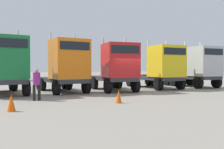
# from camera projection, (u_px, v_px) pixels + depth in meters

# --- Properties ---
(ground) EXTENTS (200.00, 200.00, 0.00)m
(ground) POSITION_uv_depth(u_px,v_px,m) (127.00, 93.00, 18.47)
(ground) COLOR gray
(semi_truck_green) EXTENTS (3.44, 6.72, 4.46)m
(semi_truck_green) POSITION_uv_depth(u_px,v_px,m) (5.00, 66.00, 16.44)
(semi_truck_green) COLOR #333338
(semi_truck_green) RESTS_ON ground
(semi_truck_orange) EXTENTS (3.17, 6.24, 4.45)m
(semi_truck_orange) POSITION_uv_depth(u_px,v_px,m) (66.00, 66.00, 18.16)
(semi_truck_orange) COLOR #333338
(semi_truck_orange) RESTS_ON ground
(semi_truck_red) EXTENTS (3.00, 6.24, 4.27)m
(semi_truck_red) POSITION_uv_depth(u_px,v_px,m) (117.00, 67.00, 19.29)
(semi_truck_red) COLOR #333338
(semi_truck_red) RESTS_ON ground
(semi_truck_yellow) EXTENTS (2.61, 6.41, 4.30)m
(semi_truck_yellow) POSITION_uv_depth(u_px,v_px,m) (162.00, 67.00, 21.55)
(semi_truck_yellow) COLOR #333338
(semi_truck_yellow) RESTS_ON ground
(semi_truck_silver) EXTENTS (2.59, 5.83, 4.38)m
(semi_truck_silver) POSITION_uv_depth(u_px,v_px,m) (199.00, 66.00, 23.26)
(semi_truck_silver) COLOR #333338
(semi_truck_silver) RESTS_ON ground
(visitor_with_camera) EXTENTS (0.45, 0.44, 1.82)m
(visitor_with_camera) POSITION_uv_depth(u_px,v_px,m) (37.00, 82.00, 13.86)
(visitor_with_camera) COLOR black
(visitor_with_camera) RESTS_ON ground
(traffic_cone_near) EXTENTS (0.36, 0.36, 0.73)m
(traffic_cone_near) POSITION_uv_depth(u_px,v_px,m) (11.00, 103.00, 10.39)
(traffic_cone_near) COLOR #F2590C
(traffic_cone_near) RESTS_ON ground
(traffic_cone_mid) EXTENTS (0.36, 0.36, 0.68)m
(traffic_cone_mid) POSITION_uv_depth(u_px,v_px,m) (119.00, 97.00, 12.87)
(traffic_cone_mid) COLOR #F2590C
(traffic_cone_mid) RESTS_ON ground
(oak_far_left) EXTENTS (3.81, 3.81, 5.84)m
(oak_far_left) POSITION_uv_depth(u_px,v_px,m) (12.00, 54.00, 36.35)
(oak_far_left) COLOR #4C3823
(oak_far_left) RESTS_ON ground
(oak_far_centre) EXTENTS (3.36, 3.36, 5.92)m
(oak_far_centre) POSITION_uv_depth(u_px,v_px,m) (67.00, 52.00, 36.84)
(oak_far_centre) COLOR #4C3823
(oak_far_centre) RESTS_ON ground
(oak_far_right) EXTENTS (4.00, 4.00, 6.12)m
(oak_far_right) POSITION_uv_depth(u_px,v_px,m) (115.00, 54.00, 39.90)
(oak_far_right) COLOR #4C3823
(oak_far_right) RESTS_ON ground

